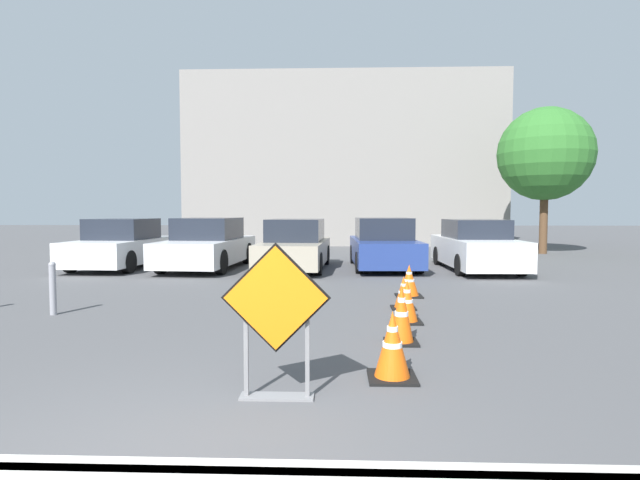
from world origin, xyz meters
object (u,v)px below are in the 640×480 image
Objects in this scene: parked_car_second at (208,245)px; traffic_cone_fifth at (409,281)px; traffic_cone_third at (407,302)px; parked_car_third at (295,246)px; road_closed_sign at (276,313)px; traffic_cone_second at (401,314)px; parked_car_fifth at (476,247)px; parked_car_fourth at (384,245)px; parked_car_nearest at (122,245)px; traffic_cone_fourth at (403,293)px; bollard_nearest at (53,287)px; traffic_cone_nearest at (392,346)px.

traffic_cone_fifth is at bearing 141.86° from parked_car_second.
parked_car_third is (-2.38, 7.19, 0.36)m from traffic_cone_third.
road_closed_sign is 2.52m from traffic_cone_second.
traffic_cone_second is at bearing 67.84° from parked_car_fifth.
traffic_cone_second is 8.88m from parked_car_fourth.
parked_car_third is (-0.71, 10.48, -0.13)m from road_closed_sign.
road_closed_sign reaches higher than traffic_cone_fifth.
road_closed_sign is at bearing 122.67° from parked_car_nearest.
traffic_cone_third is 1.13m from traffic_cone_fourth.
bollard_nearest is (-0.84, -6.93, -0.23)m from parked_car_second.
traffic_cone_fifth is 0.15× the size of parked_car_fifth.
traffic_cone_third is 0.75× the size of bollard_nearest.
traffic_cone_second is 3.70m from traffic_cone_fifth.
traffic_cone_third is at bearing 85.93° from parked_car_fourth.
parked_car_fourth is 4.91× the size of bollard_nearest.
traffic_cone_third is 2.43m from traffic_cone_fifth.
parked_car_nearest is at bearing 2.35° from parked_car_second.
parked_car_third is at bearing -179.20° from parked_car_nearest.
traffic_cone_third is at bearing -94.72° from traffic_cone_fourth.
traffic_cone_third is at bearing -3.67° from bollard_nearest.
parked_car_second is at bearing 119.50° from traffic_cone_second.
traffic_cone_second is 9.84m from parked_car_second.
traffic_cone_fourth is at bearing 7.05° from bollard_nearest.
parked_car_fourth is at bearing 86.28° from traffic_cone_second.
parked_car_fourth is at bearing -173.06° from parked_car_second.
traffic_cone_third is 1.02× the size of traffic_cone_fifth.
traffic_cone_nearest is at bearing 103.75° from parked_car_third.
parked_car_second is 1.07× the size of parked_car_fourth.
parked_car_second is 1.05× the size of parked_car_fifth.
road_closed_sign is 11.48m from parked_car_fifth.
parked_car_fifth is at bearing -177.12° from parked_car_second.
parked_car_fourth is at bearing 90.51° from traffic_cone_fifth.
parked_car_second is 6.98m from bollard_nearest.
traffic_cone_fifth is 5.22m from parked_car_fourth.
traffic_cone_nearest is 1.06× the size of traffic_cone_third.
traffic_cone_nearest reaches higher than traffic_cone_fourth.
parked_car_third is at bearing 100.66° from traffic_cone_nearest.
traffic_cone_third is 1.16× the size of traffic_cone_fourth.
parked_car_second reaches higher than traffic_cone_fifth.
traffic_cone_nearest is 1.23× the size of traffic_cone_fourth.
parked_car_fifth reaches higher than road_closed_sign.
traffic_cone_fourth is 0.13× the size of parked_car_nearest.
traffic_cone_nearest is at bearing 128.70° from parked_car_nearest.
parked_car_second is (-3.42, 10.60, -0.11)m from road_closed_sign.
road_closed_sign is 11.13m from parked_car_second.
traffic_cone_third is 0.16× the size of parked_car_nearest.
traffic_cone_fifth is at bearing 79.95° from traffic_cone_nearest.
traffic_cone_nearest is 10.47m from parked_car_fifth.
parked_car_nearest is 0.96× the size of parked_car_fifth.
parked_car_third is 2.74m from parked_car_fourth.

